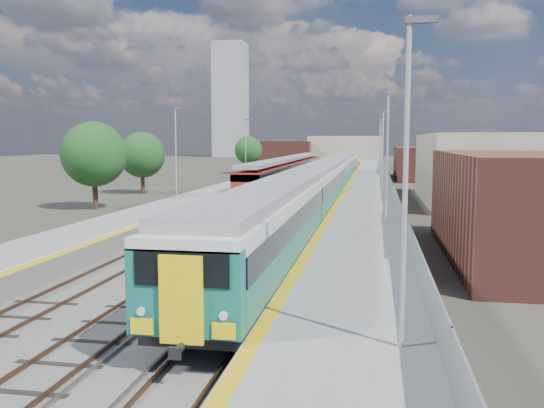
# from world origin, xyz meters

# --- Properties ---
(ground) EXTENTS (320.00, 320.00, 0.00)m
(ground) POSITION_xyz_m (0.00, 50.00, 0.00)
(ground) COLOR #47443A
(ground) RESTS_ON ground
(ballast_bed) EXTENTS (10.50, 155.00, 0.06)m
(ballast_bed) POSITION_xyz_m (-2.25, 52.50, 0.03)
(ballast_bed) COLOR #565451
(ballast_bed) RESTS_ON ground
(tracks) EXTENTS (8.96, 160.00, 0.17)m
(tracks) POSITION_xyz_m (-1.65, 54.18, 0.11)
(tracks) COLOR #4C3323
(tracks) RESTS_ON ground
(platform_right) EXTENTS (4.70, 155.00, 8.52)m
(platform_right) POSITION_xyz_m (5.28, 52.49, 0.54)
(platform_right) COLOR slate
(platform_right) RESTS_ON ground
(platform_left) EXTENTS (4.30, 155.00, 8.52)m
(platform_left) POSITION_xyz_m (-9.05, 52.49, 0.52)
(platform_left) COLOR slate
(platform_left) RESTS_ON ground
(buildings) EXTENTS (72.00, 185.50, 40.00)m
(buildings) POSITION_xyz_m (-18.12, 138.60, 10.70)
(buildings) COLOR brown
(buildings) RESTS_ON ground
(green_train) EXTENTS (2.92, 81.27, 3.21)m
(green_train) POSITION_xyz_m (1.50, 41.99, 2.26)
(green_train) COLOR black
(green_train) RESTS_ON ground
(red_train) EXTENTS (2.72, 55.27, 3.44)m
(red_train) POSITION_xyz_m (-5.50, 66.46, 2.03)
(red_train) COLOR black
(red_train) RESTS_ON ground
(tree_a) EXTENTS (5.46, 5.46, 7.40)m
(tree_a) POSITION_xyz_m (-17.26, 33.62, 4.66)
(tree_a) COLOR #382619
(tree_a) RESTS_ON ground
(tree_b) EXTENTS (4.97, 4.97, 6.73)m
(tree_b) POSITION_xyz_m (-18.99, 47.86, 4.24)
(tree_b) COLOR #382619
(tree_b) RESTS_ON ground
(tree_c) EXTENTS (4.83, 4.83, 6.54)m
(tree_c) POSITION_xyz_m (-15.75, 86.81, 4.12)
(tree_c) COLOR #382619
(tree_c) RESTS_ON ground
(tree_d) EXTENTS (3.94, 3.94, 5.34)m
(tree_d) POSITION_xyz_m (24.98, 63.62, 3.36)
(tree_d) COLOR #382619
(tree_d) RESTS_ON ground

